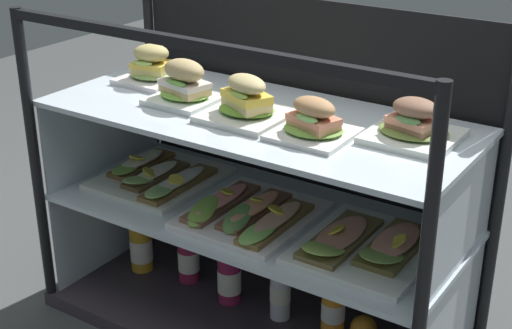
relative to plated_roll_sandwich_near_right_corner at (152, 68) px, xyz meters
name	(u,v)px	position (x,y,z in m)	size (l,w,h in m)	color
ground_plane	(256,327)	(0.41, -0.06, -0.71)	(6.00, 6.00, 0.02)	#444747
case_base_deck	(256,318)	(0.41, -0.06, -0.68)	(1.20, 0.54, 0.04)	#393139
case_frame	(287,151)	(0.41, 0.10, -0.20)	(1.20, 0.54, 0.92)	black
riser_lower_tier	(256,266)	(0.41, -0.06, -0.50)	(1.13, 0.48, 0.31)	silver
shelf_lower_glass	(256,215)	(0.41, -0.06, -0.34)	(1.15, 0.50, 0.01)	silver
riser_upper_tier	(256,167)	(0.41, -0.06, -0.19)	(1.13, 0.48, 0.27)	silver
shelf_upper_glass	(256,117)	(0.41, -0.06, -0.05)	(1.15, 0.50, 0.01)	silver
plated_roll_sandwich_near_right_corner	(152,68)	(0.00, 0.00, 0.00)	(0.18, 0.18, 0.11)	white
plated_roll_sandwich_mid_left	(185,86)	(0.20, -0.09, 0.01)	(0.18, 0.18, 0.12)	white
plated_roll_sandwich_right_of_center	(247,104)	(0.41, -0.11, 0.00)	(0.21, 0.21, 0.12)	white
plated_roll_sandwich_mid_right	(313,123)	(0.61, -0.12, -0.01)	(0.19, 0.19, 0.10)	white
plated_roll_sandwich_far_left	(414,126)	(0.82, -0.01, -0.01)	(0.21, 0.21, 0.10)	white
open_sandwich_tray_near_right_corner	(158,176)	(0.05, -0.06, -0.31)	(0.32, 0.37, 0.06)	white
open_sandwich_tray_far_left	(249,214)	(0.42, -0.11, -0.31)	(0.32, 0.37, 0.06)	white
open_sandwich_tray_left_of_center	(366,245)	(0.76, -0.09, -0.31)	(0.32, 0.36, 0.07)	white
juice_bottle_front_left_end	(140,242)	(-0.03, -0.07, -0.56)	(0.07, 0.07, 0.26)	gold
juice_bottle_tucked_behind	(189,256)	(0.13, -0.03, -0.57)	(0.07, 0.07, 0.20)	#992146
juice_bottle_front_second	(229,275)	(0.31, -0.06, -0.57)	(0.07, 0.07, 0.23)	#95204C
juice_bottle_near_post	(280,289)	(0.48, -0.04, -0.56)	(0.06, 0.06, 0.24)	white
juice_bottle_front_fourth	(333,307)	(0.65, -0.04, -0.56)	(0.07, 0.07, 0.23)	orange
orange_fruit_near_left_post	(363,328)	(0.73, -0.01, -0.62)	(0.07, 0.07, 0.07)	orange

